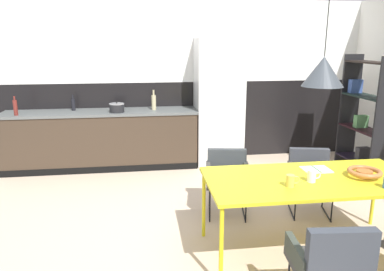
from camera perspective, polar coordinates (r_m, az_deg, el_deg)
ground_plane at (r=3.69m, az=5.95°, el=-17.75°), size 8.27×8.27×0.00m
back_wall_splashback_dark at (r=6.34m, az=-0.59°, el=2.42°), size 6.12×0.12×1.31m
back_wall_panel_upper at (r=6.20m, az=-0.62°, el=14.37°), size 6.12×0.12×1.31m
kitchen_counter at (r=6.01m, az=-13.72°, el=-0.59°), size 3.00×0.63×0.91m
refrigerator_column at (r=6.00m, az=4.13°, el=5.17°), size 0.74×0.60×2.02m
dining_table at (r=3.58m, az=18.08°, el=-6.87°), size 1.95×0.91×0.74m
armchair_far_side at (r=4.50m, az=17.86°, el=-5.45°), size 0.57×0.56×0.74m
armchair_facing_counter at (r=2.84m, az=20.84°, el=-17.63°), size 0.53×0.51×0.79m
armchair_corner_seat at (r=4.29m, az=5.47°, el=-5.71°), size 0.55×0.54×0.73m
fruit_bowl at (r=3.75m, az=25.15°, el=-5.17°), size 0.30×0.30×0.08m
open_book at (r=3.79m, az=18.65°, el=-5.01°), size 0.26×0.21×0.02m
mug_dark_espresso at (r=3.45m, az=18.09°, el=-5.95°), size 0.12×0.08×0.11m
mug_tall_blue at (r=3.28m, az=15.03°, el=-6.79°), size 0.12×0.07×0.11m
cooking_pot at (r=5.76m, az=-11.55°, el=4.23°), size 0.23×0.23×0.16m
bottle_wine_green at (r=5.88m, az=-5.94°, el=5.18°), size 0.07×0.07×0.31m
bottle_oil_tall at (r=5.96m, az=-25.66°, el=3.95°), size 0.06×0.06×0.28m
bottle_vinegar_dark at (r=6.07m, az=-17.89°, el=4.65°), size 0.06×0.06×0.25m
open_shelf_unit at (r=5.86m, az=25.11°, el=2.63°), size 0.30×0.90×1.78m
pendant_lamp_over_table_near at (r=3.34m, az=19.64°, el=9.31°), size 0.35×0.35×0.99m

